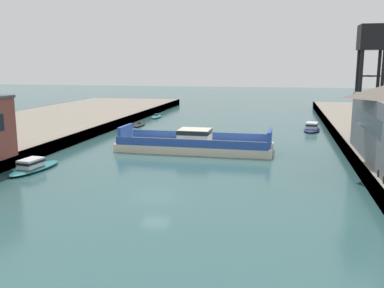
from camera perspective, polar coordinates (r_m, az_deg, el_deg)
ground_plane at (r=39.89m, az=-4.98°, el=-7.08°), size 400.00×400.00×0.00m
chain_ferry at (r=60.43m, az=0.36°, el=0.01°), size 22.01×7.09×3.30m
moored_boat_near_left at (r=82.00m, az=15.79°, el=2.15°), size 3.86×8.54×1.60m
moored_boat_near_right at (r=52.46m, az=-20.53°, el=-2.79°), size 3.33×8.45×1.49m
moored_boat_mid_left at (r=98.99m, az=-4.80°, el=3.69°), size 2.46×6.47×0.96m
moored_boat_mid_right at (r=86.10m, az=-7.08°, el=2.59°), size 2.33×6.13×0.90m
crane_tower at (r=63.00m, az=23.01°, el=11.68°), size 3.55×3.55×15.66m
bollard_left_aft at (r=54.04m, az=-24.11°, el=-1.02°), size 0.32×0.32×0.71m
bollard_right_aft at (r=43.76m, az=23.81°, el=-3.55°), size 0.32×0.32×0.71m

